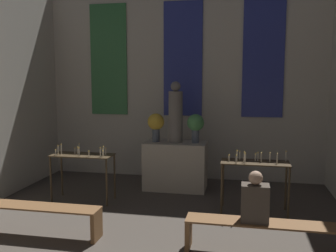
{
  "coord_description": "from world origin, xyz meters",
  "views": [
    {
      "loc": [
        1.36,
        1.32,
        2.33
      ],
      "look_at": [
        0.0,
        8.11,
        1.44
      ],
      "focal_mm": 40.0,
      "sensor_mm": 36.0,
      "label": 1
    }
  ],
  "objects": [
    {
      "name": "wall_back",
      "position": [
        0.0,
        9.9,
        2.32
      ],
      "size": [
        6.58,
        0.16,
        4.59
      ],
      "color": "beige",
      "rests_on": "ground_plane"
    },
    {
      "name": "person_seated",
      "position": [
        1.55,
        6.19,
        0.74
      ],
      "size": [
        0.36,
        0.24,
        0.68
      ],
      "color": "#4C4238",
      "rests_on": "pew_back_right"
    },
    {
      "name": "statue",
      "position": [
        0.0,
        8.91,
        1.58
      ],
      "size": [
        0.29,
        0.29,
        1.26
      ],
      "color": "slate",
      "rests_on": "altar"
    },
    {
      "name": "pew_back_right",
      "position": [
        1.8,
        6.19,
        0.34
      ],
      "size": [
        2.32,
        0.36,
        0.45
      ],
      "color": "brown",
      "rests_on": "ground_plane"
    },
    {
      "name": "candle_rack_right",
      "position": [
        1.59,
        7.81,
        0.77
      ],
      "size": [
        1.16,
        0.49,
        1.09
      ],
      "color": "#473823",
      "rests_on": "ground_plane"
    },
    {
      "name": "altar",
      "position": [
        0.0,
        8.91,
        0.5
      ],
      "size": [
        1.29,
        0.68,
        1.0
      ],
      "color": "#BCB29E",
      "rests_on": "ground_plane"
    },
    {
      "name": "pew_back_left",
      "position": [
        -1.8,
        6.19,
        0.34
      ],
      "size": [
        2.32,
        0.36,
        0.45
      ],
      "color": "brown",
      "rests_on": "ground_plane"
    },
    {
      "name": "flower_vase_right",
      "position": [
        0.42,
        8.91,
        1.38
      ],
      "size": [
        0.35,
        0.35,
        0.6
      ],
      "color": "#4C5666",
      "rests_on": "altar"
    },
    {
      "name": "candle_rack_left",
      "position": [
        -1.59,
        7.81,
        0.77
      ],
      "size": [
        1.16,
        0.49,
        1.1
      ],
      "color": "#473823",
      "rests_on": "ground_plane"
    },
    {
      "name": "flower_vase_left",
      "position": [
        -0.42,
        8.91,
        1.38
      ],
      "size": [
        0.35,
        0.35,
        0.6
      ],
      "color": "#4C5666",
      "rests_on": "altar"
    }
  ]
}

